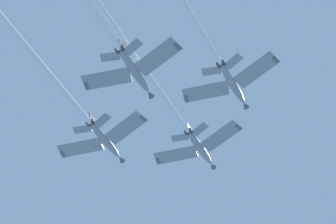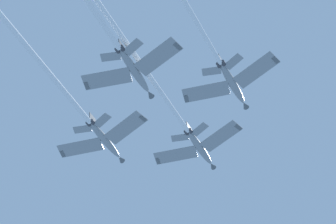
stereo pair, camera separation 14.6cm
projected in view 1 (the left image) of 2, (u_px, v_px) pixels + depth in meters
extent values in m
ellipsoid|color=gray|center=(200.00, 148.00, 151.27)|extent=(3.36, 12.06, 4.33)
cone|color=#595E60|center=(212.00, 165.00, 155.66)|extent=(1.46, 2.01, 1.56)
ellipsoid|color=black|center=(203.00, 151.00, 153.08)|extent=(1.43, 3.05, 1.58)
cube|color=gray|center=(176.00, 155.00, 151.89)|extent=(9.67, 6.72, 1.10)
cube|color=#595E60|center=(158.00, 161.00, 152.73)|extent=(1.33, 1.91, 0.57)
cube|color=gray|center=(221.00, 136.00, 149.45)|extent=(9.29, 4.37, 1.10)
cube|color=#595E60|center=(238.00, 127.00, 148.40)|extent=(0.86, 1.83, 0.57)
cube|color=gray|center=(180.00, 138.00, 148.52)|extent=(4.02, 3.20, 0.61)
cube|color=gray|center=(200.00, 129.00, 147.47)|extent=(3.84, 2.35, 0.61)
cube|color=#595E60|center=(189.00, 129.00, 149.13)|extent=(0.63, 3.02, 3.31)
cylinder|color=#38383D|center=(186.00, 132.00, 147.50)|extent=(0.97, 1.28, 1.03)
cylinder|color=#38383D|center=(190.00, 131.00, 147.29)|extent=(0.97, 1.28, 1.03)
cylinder|color=white|center=(143.00, 67.00, 134.05)|extent=(6.76, 38.92, 11.03)
ellipsoid|color=gray|center=(105.00, 140.00, 146.05)|extent=(3.32, 12.08, 4.17)
cone|color=#595E60|center=(121.00, 159.00, 150.37)|extent=(1.45, 1.99, 1.55)
ellipsoid|color=black|center=(110.00, 144.00, 147.84)|extent=(1.42, 3.05, 1.54)
cube|color=gray|center=(81.00, 148.00, 146.69)|extent=(9.67, 6.70, 1.05)
cube|color=#595E60|center=(63.00, 154.00, 147.54)|extent=(1.32, 1.91, 0.54)
cube|color=gray|center=(126.00, 128.00, 144.23)|extent=(9.31, 4.41, 1.05)
cube|color=#595E60|center=(143.00, 119.00, 143.17)|extent=(0.87, 1.84, 0.54)
cube|color=gray|center=(83.00, 129.00, 143.35)|extent=(4.02, 3.20, 0.58)
cube|color=gray|center=(102.00, 121.00, 142.30)|extent=(3.85, 2.36, 0.58)
cube|color=#595E60|center=(93.00, 121.00, 143.97)|extent=(0.61, 2.99, 3.29)
cylinder|color=#38383D|center=(88.00, 124.00, 142.34)|extent=(0.96, 1.27, 1.01)
cylinder|color=#38383D|center=(92.00, 122.00, 142.13)|extent=(0.96, 1.27, 1.01)
cylinder|color=white|center=(44.00, 67.00, 131.45)|extent=(5.72, 32.16, 8.85)
ellipsoid|color=gray|center=(232.00, 83.00, 138.23)|extent=(3.41, 12.06, 4.35)
cone|color=#595E60|center=(245.00, 105.00, 142.63)|extent=(1.47, 2.01, 1.57)
ellipsoid|color=black|center=(236.00, 88.00, 140.04)|extent=(1.44, 3.05, 1.58)
cube|color=gray|center=(206.00, 92.00, 138.84)|extent=(9.67, 6.74, 1.10)
cube|color=#595E60|center=(186.00, 99.00, 139.67)|extent=(1.33, 1.90, 0.57)
cube|color=gray|center=(256.00, 70.00, 136.42)|extent=(9.28, 4.34, 1.10)
cube|color=#595E60|center=(275.00, 60.00, 135.37)|extent=(0.86, 1.83, 0.57)
cube|color=gray|center=(211.00, 71.00, 135.46)|extent=(4.02, 3.21, 0.61)
cube|color=gray|center=(233.00, 61.00, 134.42)|extent=(3.84, 2.34, 0.61)
cube|color=#595E60|center=(222.00, 62.00, 136.08)|extent=(0.64, 3.02, 3.32)
cylinder|color=#38383D|center=(219.00, 65.00, 134.44)|extent=(0.97, 1.28, 1.03)
cylinder|color=#38383D|center=(223.00, 63.00, 134.24)|extent=(0.97, 1.28, 1.03)
ellipsoid|color=gray|center=(134.00, 71.00, 132.27)|extent=(3.64, 12.08, 4.16)
cone|color=#595E60|center=(150.00, 94.00, 136.63)|extent=(1.50, 2.02, 1.54)
ellipsoid|color=black|center=(139.00, 76.00, 134.08)|extent=(1.49, 3.06, 1.54)
cube|color=gray|center=(107.00, 79.00, 132.85)|extent=(9.66, 6.89, 1.05)
cube|color=#595E60|center=(87.00, 86.00, 133.64)|extent=(1.36, 1.91, 0.54)
cube|color=gray|center=(158.00, 57.00, 130.52)|extent=(9.23, 4.18, 1.05)
cube|color=#595E60|center=(178.00, 46.00, 129.51)|extent=(0.83, 1.82, 0.54)
cube|color=gray|center=(110.00, 57.00, 129.52)|extent=(4.02, 3.26, 0.58)
cube|color=gray|center=(133.00, 47.00, 128.52)|extent=(3.82, 2.28, 0.58)
cube|color=#595E60|center=(122.00, 48.00, 130.17)|extent=(0.69, 2.98, 3.29)
cylinder|color=#38383D|center=(117.00, 50.00, 128.53)|extent=(0.99, 1.28, 1.01)
cylinder|color=#38383D|center=(122.00, 48.00, 128.33)|extent=(0.99, 1.28, 1.01)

